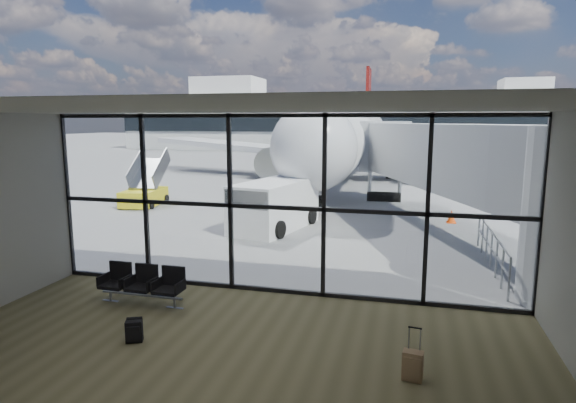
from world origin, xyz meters
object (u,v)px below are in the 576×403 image
at_px(suitcase, 413,366).
at_px(mobile_stairs, 145,195).
at_px(seating_row, 144,282).
at_px(backpack, 134,331).
at_px(service_van, 273,205).
at_px(airliner, 352,137).
at_px(belt_loader, 316,171).

relative_size(suitcase, mobile_stairs, 0.26).
relative_size(seating_row, backpack, 4.40).
height_order(backpack, service_van, service_van).
distance_m(airliner, mobile_stairs, 18.52).
relative_size(suitcase, belt_loader, 0.21).
height_order(suitcase, belt_loader, belt_loader).
height_order(suitcase, mobile_stairs, mobile_stairs).
relative_size(backpack, service_van, 0.10).
height_order(seating_row, service_van, service_van).
height_order(service_van, mobile_stairs, mobile_stairs).
bearing_deg(service_van, backpack, -76.70).
bearing_deg(service_van, airliner, 100.33).
bearing_deg(backpack, airliner, 65.46).
bearing_deg(seating_row, belt_loader, 92.75).
bearing_deg(belt_loader, mobile_stairs, -103.14).
relative_size(backpack, mobile_stairs, 0.14).
xyz_separation_m(suitcase, belt_loader, (-6.98, 27.59, 0.37)).
bearing_deg(belt_loader, suitcase, -63.21).
height_order(belt_loader, mobile_stairs, mobile_stairs).
height_order(suitcase, airliner, airliner).
bearing_deg(backpack, mobile_stairs, 96.64).
distance_m(seating_row, suitcase, 6.55).
bearing_deg(airliner, mobile_stairs, -119.72).
height_order(suitcase, service_van, service_van).
relative_size(backpack, airliner, 0.01).
distance_m(suitcase, belt_loader, 28.46).
xyz_separation_m(belt_loader, mobile_stairs, (-6.42, -13.33, -0.09)).
distance_m(seating_row, backpack, 2.13).
bearing_deg(mobile_stairs, airliner, 54.39).
distance_m(seating_row, service_van, 8.55).
bearing_deg(backpack, service_van, 67.41).
distance_m(suitcase, airliner, 30.83).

